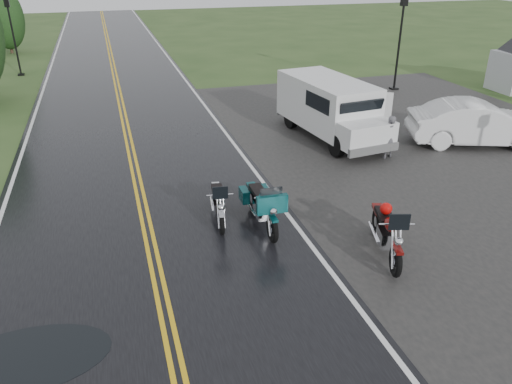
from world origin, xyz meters
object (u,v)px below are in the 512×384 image
at_px(motorcycle_teal, 273,218).
at_px(sedan_white, 477,124).
at_px(motorcycle_silver, 221,214).
at_px(lamp_post_far_left, 14,38).
at_px(person_at_van, 389,138).
at_px(van_white, 338,126).
at_px(lamp_post_far_right, 399,44).
at_px(motorcycle_red, 397,250).

xyz_separation_m(motorcycle_teal, sedan_white, (9.60, 4.60, 0.10)).
bearing_deg(motorcycle_silver, lamp_post_far_left, 116.14).
bearing_deg(person_at_van, motorcycle_silver, 8.03).
bearing_deg(van_white, motorcycle_teal, -136.50).
distance_m(sedan_white, lamp_post_far_right, 8.65).
relative_size(motorcycle_teal, lamp_post_far_left, 0.57).
height_order(motorcycle_teal, motorcycle_silver, motorcycle_teal).
distance_m(motorcycle_silver, van_white, 6.67).
bearing_deg(van_white, lamp_post_far_right, 41.45).
height_order(motorcycle_silver, sedan_white, sedan_white).
bearing_deg(person_at_van, motorcycle_red, 41.62).
xyz_separation_m(motorcycle_red, sedan_white, (7.45, 6.75, 0.08)).
relative_size(van_white, person_at_van, 3.81).
height_order(motorcycle_red, person_at_van, person_at_van).
distance_m(motorcycle_red, lamp_post_far_left, 26.76).
height_order(motorcycle_red, van_white, van_white).
height_order(motorcycle_silver, lamp_post_far_right, lamp_post_far_right).
bearing_deg(van_white, person_at_van, -27.55).
bearing_deg(motorcycle_teal, van_white, 51.62).
distance_m(person_at_van, lamp_post_far_left, 22.95).
distance_m(motorcycle_teal, motorcycle_silver, 1.35).
distance_m(motorcycle_red, person_at_van, 7.39).
relative_size(motorcycle_silver, lamp_post_far_right, 0.45).
height_order(person_at_van, sedan_white, sedan_white).
height_order(motorcycle_teal, person_at_van, person_at_van).
xyz_separation_m(motorcycle_red, motorcycle_silver, (-3.26, 2.91, -0.10)).
height_order(motorcycle_red, motorcycle_teal, motorcycle_red).
height_order(motorcycle_silver, person_at_van, person_at_van).
bearing_deg(person_at_van, motorcycle_teal, 17.54).
distance_m(motorcycle_red, van_white, 7.35).
xyz_separation_m(sedan_white, lamp_post_far_right, (1.58, 8.36, 1.54)).
bearing_deg(person_at_van, sedan_white, 164.75).
distance_m(motorcycle_teal, lamp_post_far_left, 23.97).
bearing_deg(lamp_post_far_right, person_at_van, -122.24).
bearing_deg(motorcycle_red, lamp_post_far_left, 129.99).
distance_m(motorcycle_red, lamp_post_far_right, 17.68).
relative_size(motorcycle_teal, person_at_van, 1.60).
relative_size(motorcycle_red, lamp_post_far_right, 0.53).
xyz_separation_m(motorcycle_teal, person_at_van, (5.73, 4.31, 0.04)).
height_order(sedan_white, lamp_post_far_right, lamp_post_far_right).
relative_size(motorcycle_red, lamp_post_far_left, 0.58).
height_order(van_white, lamp_post_far_right, lamp_post_far_right).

